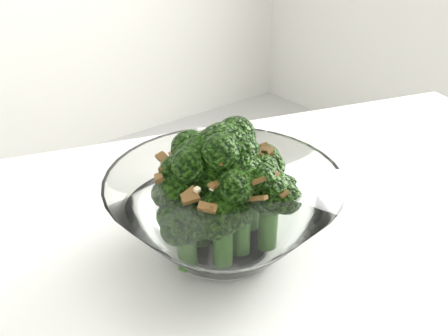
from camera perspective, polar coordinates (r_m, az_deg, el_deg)
broccoli_dish at (r=0.48m, az=-0.05°, el=-4.33°), size 0.23×0.23×0.14m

